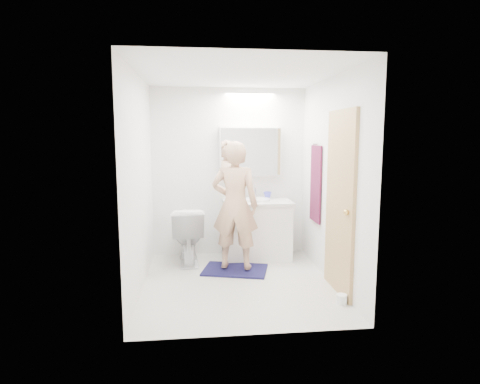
{
  "coord_description": "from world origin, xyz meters",
  "views": [
    {
      "loc": [
        -0.47,
        -4.5,
        1.72
      ],
      "look_at": [
        0.05,
        0.25,
        1.05
      ],
      "focal_mm": 29.96,
      "sensor_mm": 36.0,
      "label": 1
    }
  ],
  "objects": [
    {
      "name": "toilet",
      "position": [
        -0.6,
        0.85,
        0.39
      ],
      "size": [
        0.46,
        0.78,
        0.78
      ],
      "primitive_type": "imported",
      "rotation": [
        0.0,
        0.0,
        3.18
      ],
      "color": "white",
      "rests_on": "floor"
    },
    {
      "name": "wall_right",
      "position": [
        1.1,
        0.0,
        1.2
      ],
      "size": [
        0.0,
        2.5,
        2.5
      ],
      "primitive_type": "plane",
      "rotation": [
        1.57,
        0.0,
        -1.57
      ],
      "color": "white",
      "rests_on": "floor"
    },
    {
      "name": "wall_left",
      "position": [
        -1.1,
        0.0,
        1.2
      ],
      "size": [
        0.0,
        2.5,
        2.5
      ],
      "primitive_type": "plane",
      "rotation": [
        1.57,
        0.0,
        1.57
      ],
      "color": "white",
      "rests_on": "floor"
    },
    {
      "name": "ceiling",
      "position": [
        0.0,
        0.0,
        2.4
      ],
      "size": [
        2.5,
        2.5,
        0.0
      ],
      "primitive_type": "plane",
      "rotation": [
        3.14,
        0.0,
        0.0
      ],
      "color": "white",
      "rests_on": "floor"
    },
    {
      "name": "sink_basin",
      "position": [
        0.38,
        0.99,
        0.84
      ],
      "size": [
        0.36,
        0.36,
        0.03
      ],
      "primitive_type": "cylinder",
      "color": "white",
      "rests_on": "countertop"
    },
    {
      "name": "vanity_cabinet",
      "position": [
        0.38,
        0.96,
        0.39
      ],
      "size": [
        0.9,
        0.55,
        0.78
      ],
      "primitive_type": "cube",
      "color": "white",
      "rests_on": "floor"
    },
    {
      "name": "person",
      "position": [
        0.01,
        0.44,
        0.86
      ],
      "size": [
        0.67,
        0.53,
        1.62
      ],
      "primitive_type": "imported",
      "rotation": [
        0.0,
        0.0,
        2.88
      ],
      "color": "tan",
      "rests_on": "bath_rug"
    },
    {
      "name": "soap_bottle_a",
      "position": [
        0.1,
        1.11,
        0.92
      ],
      "size": [
        0.11,
        0.11,
        0.21
      ],
      "primitive_type": "imported",
      "rotation": [
        0.0,
        0.0,
        0.44
      ],
      "color": "beige",
      "rests_on": "countertop"
    },
    {
      "name": "door",
      "position": [
        1.08,
        -0.35,
        1.0
      ],
      "size": [
        0.04,
        0.8,
        2.0
      ],
      "primitive_type": "cube",
      "color": "tan",
      "rests_on": "wall_right"
    },
    {
      "name": "medicine_cabinet",
      "position": [
        0.3,
        1.18,
        1.5
      ],
      "size": [
        0.88,
        0.14,
        0.7
      ],
      "primitive_type": "cube",
      "color": "white",
      "rests_on": "wall_back"
    },
    {
      "name": "bath_rug",
      "position": [
        0.01,
        0.44,
        0.01
      ],
      "size": [
        0.91,
        0.74,
        0.02
      ],
      "primitive_type": "cube",
      "rotation": [
        0.0,
        0.0,
        -0.26
      ],
      "color": "#181646",
      "rests_on": "floor"
    },
    {
      "name": "floor",
      "position": [
        0.0,
        0.0,
        0.0
      ],
      "size": [
        2.5,
        2.5,
        0.0
      ],
      "primitive_type": "plane",
      "color": "silver",
      "rests_on": "ground"
    },
    {
      "name": "towel",
      "position": [
        1.08,
        0.55,
        1.1
      ],
      "size": [
        0.02,
        0.42,
        1.0
      ],
      "primitive_type": "cube",
      "color": "#181034",
      "rests_on": "wall_right"
    },
    {
      "name": "soap_bottle_b",
      "position": [
        0.17,
        1.15,
        0.9
      ],
      "size": [
        0.1,
        0.1,
        0.15
      ],
      "primitive_type": "imported",
      "rotation": [
        0.0,
        0.0,
        -0.95
      ],
      "color": "#5884BE",
      "rests_on": "countertop"
    },
    {
      "name": "toilet_paper_roll",
      "position": [
        1.0,
        -0.71,
        0.05
      ],
      "size": [
        0.11,
        0.11,
        0.1
      ],
      "primitive_type": "cylinder",
      "color": "white",
      "rests_on": "floor"
    },
    {
      "name": "door_knob",
      "position": [
        1.04,
        -0.65,
        0.95
      ],
      "size": [
        0.06,
        0.06,
        0.06
      ],
      "primitive_type": "sphere",
      "color": "gold",
      "rests_on": "door"
    },
    {
      "name": "mirror_panel",
      "position": [
        0.3,
        1.1,
        1.5
      ],
      "size": [
        0.84,
        0.01,
        0.66
      ],
      "primitive_type": "cube",
      "color": "silver",
      "rests_on": "medicine_cabinet"
    },
    {
      "name": "countertop",
      "position": [
        0.38,
        0.96,
        0.8
      ],
      "size": [
        0.95,
        0.58,
        0.04
      ],
      "primitive_type": "cube",
      "color": "silver",
      "rests_on": "vanity_cabinet"
    },
    {
      "name": "towel_hook",
      "position": [
        1.07,
        0.55,
        1.62
      ],
      "size": [
        0.07,
        0.02,
        0.02
      ],
      "primitive_type": "cylinder",
      "rotation": [
        0.0,
        1.57,
        0.0
      ],
      "color": "silver",
      "rests_on": "wall_right"
    },
    {
      "name": "toothbrush_cup",
      "position": [
        0.55,
        1.12,
        0.87
      ],
      "size": [
        0.13,
        0.13,
        0.1
      ],
      "primitive_type": "imported",
      "rotation": [
        0.0,
        0.0,
        -0.17
      ],
      "color": "#454BD0",
      "rests_on": "countertop"
    },
    {
      "name": "wall_back",
      "position": [
        0.0,
        1.25,
        1.2
      ],
      "size": [
        2.5,
        0.0,
        2.5
      ],
      "primitive_type": "plane",
      "rotation": [
        1.57,
        0.0,
        0.0
      ],
      "color": "white",
      "rests_on": "floor"
    },
    {
      "name": "wall_front",
      "position": [
        0.0,
        -1.25,
        1.2
      ],
      "size": [
        2.5,
        0.0,
        2.5
      ],
      "primitive_type": "plane",
      "rotation": [
        -1.57,
        0.0,
        0.0
      ],
      "color": "white",
      "rests_on": "floor"
    },
    {
      "name": "faucet",
      "position": [
        0.38,
        1.19,
        0.9
      ],
      "size": [
        0.02,
        0.02,
        0.16
      ],
      "primitive_type": "cylinder",
      "color": "silver",
      "rests_on": "countertop"
    }
  ]
}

